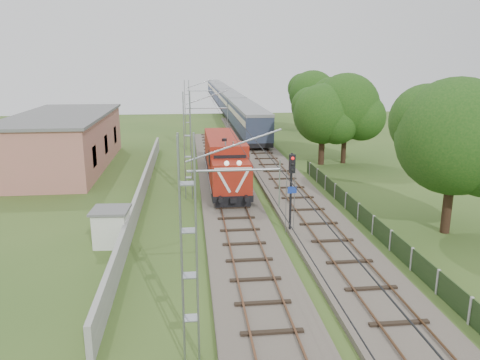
{
  "coord_description": "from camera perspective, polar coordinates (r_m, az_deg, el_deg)",
  "views": [
    {
      "loc": [
        -2.9,
        -22.5,
        10.22
      ],
      "look_at": [
        0.53,
        8.5,
        2.2
      ],
      "focal_mm": 35.0,
      "sensor_mm": 36.0,
      "label": 1
    }
  ],
  "objects": [
    {
      "name": "locomotive",
      "position": [
        39.31,
        -1.95,
        2.54
      ],
      "size": [
        2.82,
        16.1,
        4.09
      ],
      "color": "black",
      "rests_on": "ground"
    },
    {
      "name": "tree_c",
      "position": [
        47.14,
        10.18,
        7.85
      ],
      "size": [
        6.2,
        5.91,
        8.04
      ],
      "color": "#3E2519",
      "rests_on": "ground"
    },
    {
      "name": "track_side",
      "position": [
        44.38,
        4.11,
        1.31
      ],
      "size": [
        4.2,
        80.0,
        0.45
      ],
      "color": "#6B6054",
      "rests_on": "ground"
    },
    {
      "name": "relay_hut",
      "position": [
        27.55,
        -15.41,
        -5.5
      ],
      "size": [
        2.18,
        2.18,
        2.13
      ],
      "color": "silver",
      "rests_on": "ground"
    },
    {
      "name": "tree_b",
      "position": [
        48.21,
        12.89,
        8.61
      ],
      "size": [
        6.97,
        6.64,
        9.03
      ],
      "color": "#3E2519",
      "rests_on": "ground"
    },
    {
      "name": "tree_d",
      "position": [
        67.24,
        8.89,
        10.26
      ],
      "size": [
        6.85,
        6.52,
        8.88
      ],
      "color": "#3E2519",
      "rests_on": "ground"
    },
    {
      "name": "fence",
      "position": [
        29.36,
        15.95,
        -5.29
      ],
      "size": [
        0.12,
        32.0,
        1.2
      ],
      "color": "black",
      "rests_on": "ground"
    },
    {
      "name": "catenary",
      "position": [
        35.05,
        -6.31,
        4.19
      ],
      "size": [
        3.31,
        70.0,
        8.0
      ],
      "color": "gray",
      "rests_on": "ground"
    },
    {
      "name": "tree_a",
      "position": [
        30.01,
        24.91,
        4.67
      ],
      "size": [
        7.21,
        6.87,
        9.35
      ],
      "color": "#3E2519",
      "rests_on": "ground"
    },
    {
      "name": "track_main",
      "position": [
        31.3,
        -0.66,
        -4.29
      ],
      "size": [
        4.2,
        70.0,
        0.45
      ],
      "color": "#6B6054",
      "rests_on": "ground"
    },
    {
      "name": "station_building",
      "position": [
        48.65,
        -20.69,
        4.51
      ],
      "size": [
        8.4,
        20.4,
        5.22
      ],
      "color": "#B1675F",
      "rests_on": "ground"
    },
    {
      "name": "signal_post",
      "position": [
        27.59,
        6.3,
        0.06
      ],
      "size": [
        0.55,
        0.43,
        4.98
      ],
      "color": "black",
      "rests_on": "ground"
    },
    {
      "name": "coach_rake",
      "position": [
        99.6,
        -1.77,
        10.05
      ],
      "size": [
        3.22,
        96.03,
        3.72
      ],
      "color": "black",
      "rests_on": "ground"
    },
    {
      "name": "boundary_wall",
      "position": [
        35.96,
        -11.83,
        -1.16
      ],
      "size": [
        0.25,
        40.0,
        1.5
      ],
      "primitive_type": "cube",
      "color": "#9E9E99",
      "rests_on": "ground"
    },
    {
      "name": "ground",
      "position": [
        24.89,
        0.96,
        -9.83
      ],
      "size": [
        140.0,
        140.0,
        0.0
      ],
      "primitive_type": "plane",
      "color": "#33501E",
      "rests_on": "ground"
    }
  ]
}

